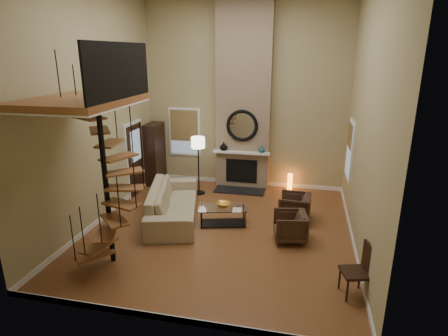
% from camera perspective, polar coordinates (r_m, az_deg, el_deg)
% --- Properties ---
extents(ground, '(6.00, 6.50, 0.01)m').
position_cam_1_polar(ground, '(8.90, -0.56, -9.42)').
color(ground, brown).
rests_on(ground, ground).
extents(back_wall, '(6.00, 0.02, 5.50)m').
position_cam_1_polar(back_wall, '(11.20, 3.21, 10.92)').
color(back_wall, tan).
rests_on(back_wall, ground).
extents(front_wall, '(6.00, 0.02, 5.50)m').
position_cam_1_polar(front_wall, '(5.00, -9.09, 2.50)').
color(front_wall, tan).
rests_on(front_wall, ground).
extents(left_wall, '(0.02, 6.50, 5.50)m').
position_cam_1_polar(left_wall, '(9.19, -19.38, 8.54)').
color(left_wall, tan).
rests_on(left_wall, ground).
extents(right_wall, '(0.02, 6.50, 5.50)m').
position_cam_1_polar(right_wall, '(7.93, 21.18, 7.07)').
color(right_wall, tan).
rests_on(right_wall, ground).
extents(baseboard_back, '(6.00, 0.02, 0.12)m').
position_cam_1_polar(baseboard_back, '(11.80, 2.98, -2.16)').
color(baseboard_back, white).
rests_on(baseboard_back, ground).
extents(baseboard_front, '(6.00, 0.02, 0.12)m').
position_cam_1_polar(baseboard_front, '(6.25, -7.79, -22.02)').
color(baseboard_front, white).
rests_on(baseboard_front, ground).
extents(baseboard_left, '(0.02, 6.50, 0.12)m').
position_cam_1_polar(baseboard_left, '(9.92, -17.77, -6.96)').
color(baseboard_left, white).
rests_on(baseboard_left, ground).
extents(baseboard_right, '(0.02, 6.50, 0.12)m').
position_cam_1_polar(baseboard_right, '(8.77, 19.18, -10.44)').
color(baseboard_right, white).
rests_on(baseboard_right, ground).
extents(chimney_breast, '(1.60, 0.38, 5.50)m').
position_cam_1_polar(chimney_breast, '(11.02, 3.04, 10.82)').
color(chimney_breast, '#877057').
rests_on(chimney_breast, ground).
extents(hearth, '(1.50, 0.60, 0.04)m').
position_cam_1_polar(hearth, '(11.20, 2.40, -3.48)').
color(hearth, black).
rests_on(hearth, ground).
extents(firebox, '(0.95, 0.02, 0.72)m').
position_cam_1_polar(firebox, '(11.29, 2.70, -0.46)').
color(firebox, black).
rests_on(firebox, chimney_breast).
extents(mantel, '(1.70, 0.18, 0.06)m').
position_cam_1_polar(mantel, '(11.05, 2.67, 2.38)').
color(mantel, white).
rests_on(mantel, chimney_breast).
extents(mirror_frame, '(0.94, 0.10, 0.94)m').
position_cam_1_polar(mirror_frame, '(10.92, 2.78, 6.52)').
color(mirror_frame, black).
rests_on(mirror_frame, chimney_breast).
extents(mirror_disc, '(0.80, 0.01, 0.80)m').
position_cam_1_polar(mirror_disc, '(10.93, 2.79, 6.53)').
color(mirror_disc, white).
rests_on(mirror_disc, chimney_breast).
extents(vase_left, '(0.24, 0.24, 0.25)m').
position_cam_1_polar(vase_left, '(11.15, -0.07, 3.36)').
color(vase_left, black).
rests_on(vase_left, mantel).
extents(vase_right, '(0.20, 0.20, 0.21)m').
position_cam_1_polar(vase_right, '(10.97, 5.81, 2.93)').
color(vase_right, '#16504E').
rests_on(vase_right, mantel).
extents(window_back, '(1.02, 0.06, 1.52)m').
position_cam_1_polar(window_back, '(11.81, -6.08, 5.65)').
color(window_back, white).
rests_on(window_back, back_wall).
extents(window_right, '(0.06, 1.02, 1.52)m').
position_cam_1_polar(window_right, '(10.09, 18.80, 2.80)').
color(window_right, white).
rests_on(window_right, right_wall).
extents(entry_door, '(0.10, 1.05, 2.16)m').
position_cam_1_polar(entry_door, '(11.06, -13.51, 1.39)').
color(entry_door, white).
rests_on(entry_door, ground).
extents(loft, '(1.70, 2.20, 1.09)m').
position_cam_1_polar(loft, '(7.11, -20.66, 10.02)').
color(loft, '#955C30').
rests_on(loft, left_wall).
extents(spiral_stair, '(1.47, 1.47, 4.06)m').
position_cam_1_polar(spiral_stair, '(7.29, -17.68, -1.27)').
color(spiral_stair, black).
rests_on(spiral_stair, ground).
extents(hutch, '(0.41, 0.86, 1.93)m').
position_cam_1_polar(hutch, '(11.85, -10.59, 2.14)').
color(hutch, black).
rests_on(hutch, ground).
extents(sofa, '(1.82, 3.05, 0.84)m').
position_cam_1_polar(sofa, '(9.46, -7.90, -5.25)').
color(sofa, tan).
rests_on(sofa, ground).
extents(armchair_near, '(0.79, 0.77, 0.68)m').
position_cam_1_polar(armchair_near, '(9.34, 11.20, -6.01)').
color(armchair_near, '#3E281C').
rests_on(armchair_near, ground).
extents(armchair_far, '(0.81, 0.80, 0.64)m').
position_cam_1_polar(armchair_far, '(8.38, 10.57, -8.81)').
color(armchair_far, '#3E281C').
rests_on(armchair_far, ground).
extents(coffee_table, '(1.28, 0.86, 0.45)m').
position_cam_1_polar(coffee_table, '(9.03, -0.18, -6.99)').
color(coffee_table, silver).
rests_on(coffee_table, ground).
extents(bowl, '(0.35, 0.35, 0.09)m').
position_cam_1_polar(bowl, '(8.99, -0.11, -5.62)').
color(bowl, gold).
rests_on(bowl, coffee_table).
extents(book, '(0.24, 0.31, 0.03)m').
position_cam_1_polar(book, '(8.76, 1.86, -6.52)').
color(book, gray).
rests_on(book, coffee_table).
extents(floor_lamp, '(0.39, 0.39, 1.71)m').
position_cam_1_polar(floor_lamp, '(10.63, -4.01, 3.23)').
color(floor_lamp, black).
rests_on(floor_lamp, ground).
extents(accent_lamp, '(0.15, 0.15, 0.52)m').
position_cam_1_polar(accent_lamp, '(11.38, 10.09, -2.16)').
color(accent_lamp, orange).
rests_on(accent_lamp, ground).
extents(side_chair, '(0.55, 0.54, 0.96)m').
position_cam_1_polar(side_chair, '(6.89, 20.27, -14.24)').
color(side_chair, black).
rests_on(side_chair, ground).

